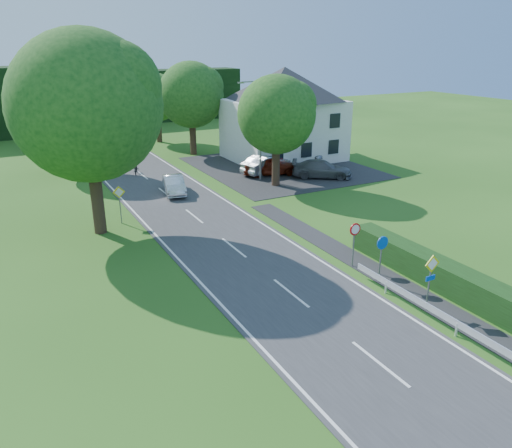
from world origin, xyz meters
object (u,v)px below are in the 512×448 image
parked_car_grey (322,169)px  moving_car (174,185)px  motorcycle (136,168)px  streetlight (259,126)px  parasol (279,168)px  parked_car_silver_b (320,154)px  parked_car_red (270,165)px  parked_car_silver_a (266,164)px

parked_car_grey → moving_car: bearing=118.4°
motorcycle → parked_car_grey: (13.43, -8.53, 0.22)m
motorcycle → streetlight: bearing=-20.5°
streetlight → parasol: bearing=-14.0°
moving_car → parked_car_silver_b: size_ratio=0.89×
parked_car_red → parasol: bearing=-162.7°
moving_car → parasol: (9.13, -0.08, 0.21)m
streetlight → parked_car_silver_b: (8.60, 3.55, -3.80)m
motorcycle → parked_car_red: 11.52m
streetlight → moving_car: (-7.43, -0.35, -3.76)m
moving_car → motorcycle: size_ratio=2.11×
streetlight → parked_car_grey: (5.05, -1.76, -3.71)m
moving_car → parked_car_grey: bearing=6.0°
parked_car_silver_b → motorcycle: bearing=53.4°
parked_car_red → parked_car_silver_a: 0.60m
motorcycle → parked_car_silver_b: (16.98, -3.22, 0.12)m
streetlight → parked_car_red: size_ratio=1.69×
parked_car_silver_a → parasol: size_ratio=2.46×
streetlight → parked_car_grey: bearing=-19.2°
parked_car_silver_a → parasol: 2.13m
streetlight → parked_car_silver_a: (1.64, 1.70, -3.63)m
moving_car → parked_car_silver_a: parked_car_silver_a is taller
parked_car_red → parked_car_silver_a: parked_car_red is taller
moving_car → parked_car_silver_a: (9.07, 2.05, 0.13)m
parked_car_silver_a → parked_car_grey: bearing=-153.5°
motorcycle → parasol: parasol is taller
motorcycle → parked_car_silver_b: 17.28m
motorcycle → parked_car_grey: parked_car_grey is taller
motorcycle → parked_car_red: bearing=-11.1°
parked_car_silver_a → parasol: parasol is taller
parked_car_grey → parked_car_silver_b: parked_car_grey is taller
moving_car → parasol: parasol is taller
motorcycle → parked_car_grey: 15.92m
motorcycle → parked_car_silver_a: size_ratio=0.40×
parked_car_grey → parasol: (-3.35, 1.34, 0.16)m
motorcycle → parked_car_silver_b: parked_car_silver_b is taller
streetlight → motorcycle: size_ratio=4.18×
parked_car_silver_a → parked_car_silver_b: bearing=-93.3°
parked_car_silver_b → parked_car_red: bearing=83.5°
parked_car_silver_a → streetlight: bearing=117.9°
streetlight → motorcycle: streetlight is taller
parked_car_red → streetlight: bearing=138.6°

